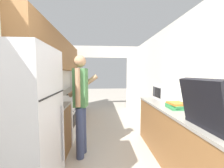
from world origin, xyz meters
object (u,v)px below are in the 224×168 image
object	(u,v)px
suitcase	(216,114)
microwave	(164,92)
knife	(69,94)
range_oven	(61,118)
refrigerator	(19,132)
book_stack	(176,105)
person	(81,102)

from	to	relation	value
suitcase	microwave	bearing A→B (deg)	82.62
microwave	knife	size ratio (longest dim) A/B	1.65
range_oven	refrigerator	bearing A→B (deg)	-88.38
suitcase	knife	world-z (taller)	suitcase
range_oven	knife	world-z (taller)	range_oven
range_oven	microwave	distance (m)	2.30
book_stack	knife	size ratio (longest dim) A/B	1.15
range_oven	microwave	world-z (taller)	microwave
person	book_stack	size ratio (longest dim) A/B	5.56
refrigerator	microwave	size ratio (longest dim) A/B	3.78
suitcase	refrigerator	bearing A→B (deg)	174.60
range_oven	person	bearing A→B (deg)	-52.27
range_oven	book_stack	world-z (taller)	range_oven
person	suitcase	distance (m)	1.85
range_oven	suitcase	distance (m)	2.76
person	knife	world-z (taller)	person
suitcase	book_stack	xyz separation A→B (m)	(0.03, 0.77, -0.10)
microwave	range_oven	bearing A→B (deg)	172.12
book_stack	person	bearing A→B (deg)	166.86
refrigerator	microwave	world-z (taller)	refrigerator
person	knife	xyz separation A→B (m)	(-0.46, 1.17, -0.04)
knife	microwave	bearing A→B (deg)	24.75
person	suitcase	bearing A→B (deg)	-118.30
suitcase	microwave	size ratio (longest dim) A/B	1.28
suitcase	microwave	distance (m)	1.52
person	suitcase	xyz separation A→B (m)	(1.47, -1.12, 0.10)
range_oven	person	distance (m)	1.00
range_oven	book_stack	distance (m)	2.34
range_oven	book_stack	xyz separation A→B (m)	(2.03, -1.04, 0.49)
person	book_stack	xyz separation A→B (m)	(1.50, -0.35, -0.00)
refrigerator	knife	world-z (taller)	refrigerator
person	suitcase	world-z (taller)	person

